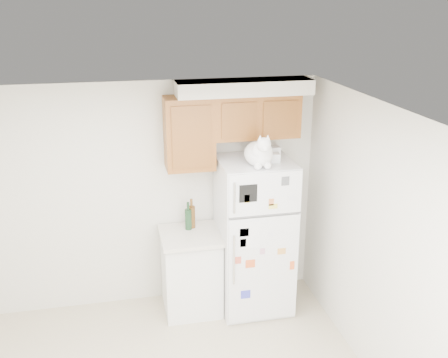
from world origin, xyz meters
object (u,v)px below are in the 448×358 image
object	(u,v)px
refrigerator	(254,236)
base_counter	(191,271)
bottle_green	(188,216)
storage_box_back	(271,151)
cat	(260,153)
bottle_amber	(192,213)
storage_box_front	(272,158)

from	to	relation	value
refrigerator	base_counter	world-z (taller)	refrigerator
refrigerator	bottle_green	xyz separation A→B (m)	(-0.69, 0.18, 0.22)
storage_box_back	cat	bearing A→B (deg)	-127.98
refrigerator	bottle_amber	world-z (taller)	refrigerator
refrigerator	bottle_amber	bearing A→B (deg)	161.50
base_counter	storage_box_front	distance (m)	1.54
cat	storage_box_back	distance (m)	0.38
refrigerator	bottle_green	size ratio (longest dim) A/B	5.46
cat	bottle_green	xyz separation A→B (m)	(-0.68, 0.34, -0.76)
storage_box_front	bottle_green	distance (m)	1.10
storage_box_front	storage_box_back	bearing A→B (deg)	82.77
base_counter	cat	bearing A→B (deg)	-19.25
storage_box_front	bottle_green	bearing A→B (deg)	170.20
base_counter	refrigerator	bearing A→B (deg)	-6.09
base_counter	storage_box_back	size ratio (longest dim) A/B	5.11
storage_box_back	bottle_green	bearing A→B (deg)	173.75
bottle_amber	storage_box_front	bearing A→B (deg)	-18.77
base_counter	cat	xyz separation A→B (m)	(0.68, -0.24, 1.37)
storage_box_front	bottle_green	size ratio (longest dim) A/B	0.48
refrigerator	storage_box_front	distance (m)	0.91
bottle_amber	base_counter	bearing A→B (deg)	-105.82
storage_box_back	bottle_amber	bearing A→B (deg)	171.10
cat	storage_box_front	xyz separation A→B (m)	(0.16, 0.11, -0.09)
cat	bottle_green	distance (m)	1.08
base_counter	storage_box_front	xyz separation A→B (m)	(0.84, -0.13, 1.28)
base_counter	cat	size ratio (longest dim) A/B	1.80
storage_box_front	refrigerator	bearing A→B (deg)	165.80
bottle_green	bottle_amber	world-z (taller)	bottle_amber
refrigerator	base_counter	bearing A→B (deg)	173.91
cat	bottle_amber	xyz separation A→B (m)	(-0.64, 0.38, -0.75)
refrigerator	cat	world-z (taller)	cat
storage_box_front	base_counter	bearing A→B (deg)	177.01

